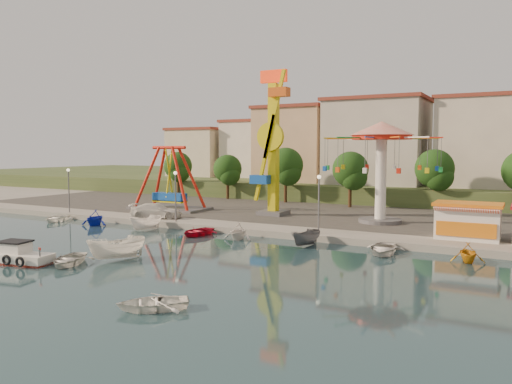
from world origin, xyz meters
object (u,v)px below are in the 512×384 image
Objects in this scene: rowboat_a at (68,259)px; skiff at (117,248)px; cabin_motorboat at (18,257)px; pirate_ship_ride at (169,179)px; wave_swinger at (381,149)px; kamikaze_tower at (274,146)px; van at (156,211)px.

skiff is (1.88, 2.85, 0.46)m from rowboat_a.
rowboat_a is at bearing 9.65° from cabin_motorboat.
rowboat_a is (11.28, -25.65, -3.99)m from pirate_ship_ride.
skiff is at bearing -118.71° from wave_swinger.
skiff is (13.16, -22.80, -3.52)m from pirate_ship_ride.
wave_swinger is (12.31, 0.04, -0.40)m from kamikaze_tower.
van is at bearing 144.55° from skiff.
cabin_motorboat is 3.85m from rowboat_a.
wave_swinger is 2.97× the size of rowboat_a.
wave_swinger is 2.25× the size of cabin_motorboat.
skiff is at bearing 32.32° from rowboat_a.
wave_swinger reaches higher than skiff.
pirate_ship_ride is 28.35m from cabin_motorboat.
kamikaze_tower is at bearing -179.82° from wave_swinger.
wave_swinger is at bearing -93.10° from van.
kamikaze_tower is 25.25m from skiff.
van reaches higher than cabin_motorboat.
wave_swinger is at bearing 45.58° from cabin_motorboat.
kamikaze_tower reaches higher than pirate_ship_ride.
pirate_ship_ride is at bearing 94.88° from cabin_motorboat.
skiff is (5.49, 4.20, 0.41)m from cabin_motorboat.
kamikaze_tower is at bearing 111.56° from skiff.
kamikaze_tower is at bearing 59.92° from rowboat_a.
kamikaze_tower is 1.42× the size of wave_swinger.
wave_swinger reaches higher than pirate_ship_ride.
pirate_ship_ride is 1.79× the size of van.
wave_swinger is 25.02m from van.
skiff is at bearing -60.01° from pirate_ship_ride.
cabin_motorboat is at bearing 176.38° from rowboat_a.
kamikaze_tower is 15.05m from van.
pirate_ship_ride is at bearing 4.41° from van.
pirate_ship_ride is 1.94× the size of cabin_motorboat.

